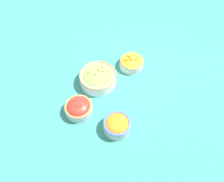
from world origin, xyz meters
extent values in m
plane|color=#337F75|center=(0.00, 0.00, 0.00)|extent=(3.00, 3.00, 0.00)
cylinder|color=silver|center=(0.20, 0.03, 0.02)|extent=(0.12, 0.12, 0.04)
torus|color=#997A4C|center=(0.20, 0.03, 0.04)|extent=(0.12, 0.12, 0.01)
ellipsoid|color=orange|center=(0.20, 0.03, 0.04)|extent=(0.11, 0.11, 0.03)
cube|color=#F4A828|center=(0.18, 0.05, 0.06)|extent=(0.01, 0.01, 0.01)
cube|color=#F4A828|center=(0.21, 0.06, 0.06)|extent=(0.01, 0.01, 0.01)
cube|color=#F4A828|center=(0.22, 0.01, 0.06)|extent=(0.01, 0.01, 0.01)
cube|color=#F4A828|center=(0.20, 0.04, 0.06)|extent=(0.01, 0.01, 0.01)
cube|color=#F4A828|center=(0.20, 0.03, 0.06)|extent=(0.01, 0.01, 0.01)
cylinder|color=#B2C1CC|center=(-0.12, -0.12, 0.02)|extent=(0.12, 0.12, 0.05)
torus|color=#4766B7|center=(-0.12, -0.12, 0.05)|extent=(0.12, 0.12, 0.01)
ellipsoid|color=orange|center=(-0.12, -0.12, 0.05)|extent=(0.10, 0.10, 0.03)
cylinder|color=#B2C1CC|center=(-0.16, 0.06, 0.02)|extent=(0.13, 0.13, 0.04)
torus|color=#997A4C|center=(-0.16, 0.06, 0.04)|extent=(0.13, 0.13, 0.01)
ellipsoid|color=red|center=(-0.16, 0.06, 0.04)|extent=(0.10, 0.10, 0.04)
ellipsoid|color=red|center=(-0.16, 0.04, 0.06)|extent=(0.01, 0.01, 0.01)
ellipsoid|color=red|center=(-0.17, 0.06, 0.07)|extent=(0.01, 0.01, 0.01)
ellipsoid|color=red|center=(-0.17, 0.05, 0.07)|extent=(0.01, 0.01, 0.01)
ellipsoid|color=red|center=(-0.16, 0.09, 0.06)|extent=(0.01, 0.01, 0.01)
ellipsoid|color=red|center=(-0.17, 0.05, 0.07)|extent=(0.01, 0.01, 0.01)
cylinder|color=white|center=(0.02, 0.10, 0.03)|extent=(0.18, 0.18, 0.05)
torus|color=#997A4C|center=(0.02, 0.10, 0.05)|extent=(0.18, 0.18, 0.01)
ellipsoid|color=#7ABC4C|center=(0.02, 0.10, 0.05)|extent=(0.15, 0.15, 0.03)
ellipsoid|color=#99D166|center=(-0.01, 0.14, 0.07)|extent=(0.01, 0.01, 0.01)
ellipsoid|color=#99D166|center=(0.06, 0.11, 0.07)|extent=(0.01, 0.01, 0.01)
ellipsoid|color=#99D166|center=(0.03, 0.11, 0.07)|extent=(0.01, 0.01, 0.01)
ellipsoid|color=#99D166|center=(0.04, 0.09, 0.07)|extent=(0.01, 0.01, 0.01)
ellipsoid|color=#99D166|center=(0.01, 0.10, 0.07)|extent=(0.01, 0.01, 0.01)
camera|label=1|loc=(-0.44, -0.35, 0.88)|focal=35.00mm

